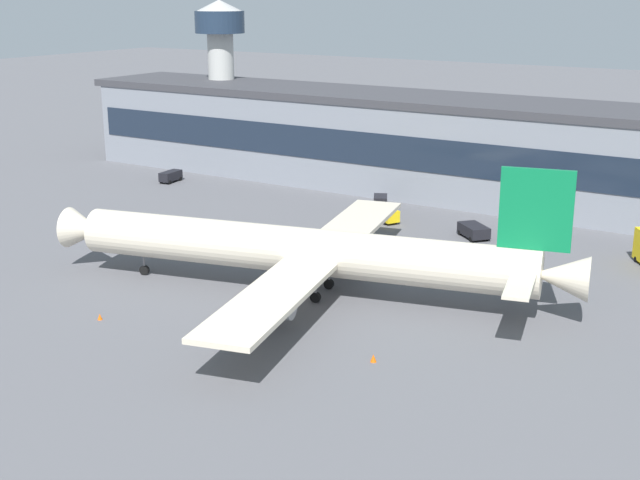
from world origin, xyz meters
The scene contains 10 objects.
ground_plane centered at (0.00, 0.00, 0.00)m, with size 600.00×600.00×0.00m, color #56565B.
terminal_building centered at (0.00, 54.37, 7.74)m, with size 148.07×18.47×15.43m.
airliner centered at (1.43, 2.85, 4.80)m, with size 58.28×50.51×15.34m.
control_tower centered at (-53.75, 58.02, 18.76)m, with size 9.22×9.22×29.92m.
follow_me_car centered at (-49.07, 37.55, 1.09)m, with size 2.40×4.58×1.85m.
belt_loader centered at (-6.31, 34.19, 1.15)m, with size 6.55×4.90×1.95m.
baggage_tug centered at (-10.07, 40.63, 1.09)m, with size 3.45×4.12×1.85m.
pushback_tractor centered at (8.08, 32.90, 1.05)m, with size 5.32×5.12×1.75m.
traffic_cone_0 centered at (15.91, -8.95, 0.35)m, with size 0.57×0.57×0.71m, color #F2590C.
traffic_cone_1 centered at (-12.11, -14.63, 0.31)m, with size 0.50×0.50×0.62m, color #F2590C.
Camera 1 is at (49.12, -70.66, 31.73)m, focal length 48.17 mm.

